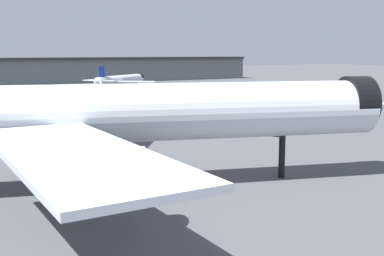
% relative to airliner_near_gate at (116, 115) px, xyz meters
% --- Properties ---
extents(ground, '(900.00, 900.00, 0.00)m').
position_rel_airliner_near_gate_xyz_m(ground, '(0.44, 1.67, -8.50)').
color(ground, '#4C4F54').
extents(airliner_near_gate, '(69.37, 62.24, 19.29)m').
position_rel_airliner_near_gate_xyz_m(airliner_near_gate, '(0.00, 0.00, 0.00)').
color(airliner_near_gate, silver).
rests_on(airliner_near_gate, ground).
extents(airliner_far_taxiway, '(30.94, 28.11, 10.28)m').
position_rel_airliner_near_gate_xyz_m(airliner_far_taxiway, '(43.15, 134.59, -3.97)').
color(airliner_far_taxiway, silver).
rests_on(airliner_far_taxiway, ground).
extents(terminal_building, '(212.95, 40.26, 25.55)m').
position_rel_airliner_near_gate_xyz_m(terminal_building, '(32.57, 199.84, -1.81)').
color(terminal_building, slate).
rests_on(terminal_building, ground).
extents(service_truck_front, '(3.97, 5.95, 3.00)m').
position_rel_airliner_near_gate_xyz_m(service_truck_front, '(30.89, 29.67, -6.91)').
color(service_truck_front, black).
rests_on(service_truck_front, ground).
extents(baggage_cart_trailing, '(2.86, 2.74, 1.82)m').
position_rel_airliner_near_gate_xyz_m(baggage_cart_trailing, '(37.10, 20.23, -7.52)').
color(baggage_cart_trailing, black).
rests_on(baggage_cart_trailing, ground).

